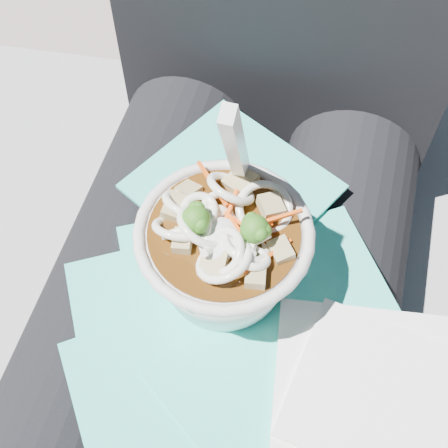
% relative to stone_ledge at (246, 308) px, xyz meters
% --- Properties ---
extents(ground, '(20.00, 20.00, 0.00)m').
position_rel_stone_ledge_xyz_m(ground, '(0.00, -0.15, -0.22)').
color(ground, slate).
rests_on(ground, ground).
extents(stone_ledge, '(1.04, 0.59, 0.44)m').
position_rel_stone_ledge_xyz_m(stone_ledge, '(0.00, 0.00, 0.00)').
color(stone_ledge, gray).
rests_on(stone_ledge, ground).
extents(lap, '(0.34, 0.48, 0.14)m').
position_rel_stone_ledge_xyz_m(lap, '(0.00, -0.15, 0.29)').
color(lap, black).
rests_on(lap, stone_ledge).
extents(person_body, '(0.34, 0.94, 0.98)m').
position_rel_stone_ledge_xyz_m(person_body, '(0.00, -0.06, 0.32)').
color(person_body, black).
rests_on(person_body, ground).
extents(plastic_bag, '(0.34, 0.40, 0.01)m').
position_rel_stone_ledge_xyz_m(plastic_bag, '(0.03, -0.18, 0.37)').
color(plastic_bag, '#32D2BD').
rests_on(plastic_bag, lap).
extents(napkins, '(0.16, 0.16, 0.01)m').
position_rel_stone_ledge_xyz_m(napkins, '(0.14, -0.22, 0.38)').
color(napkins, white).
rests_on(napkins, plastic_bag).
extents(udon_bowl, '(0.14, 0.14, 0.19)m').
position_rel_stone_ledge_xyz_m(udon_bowl, '(0.01, -0.15, 0.43)').
color(udon_bowl, silver).
rests_on(udon_bowl, plastic_bag).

